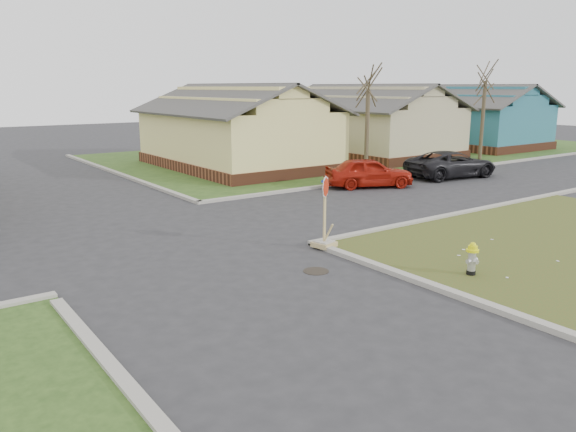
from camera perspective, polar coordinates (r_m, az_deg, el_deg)
ground at (r=13.24m, az=-6.03°, el=-6.82°), size 120.00×120.00×0.00m
verge_far_right at (r=40.53m, az=8.53°, el=6.57°), size 37.00×19.00×0.05m
curbs at (r=17.58m, az=-14.17°, el=-2.15°), size 80.00×40.00×0.12m
manhole at (r=14.01m, az=2.86°, el=-5.61°), size 0.64×0.64×0.01m
side_house_yellow at (r=31.83m, az=-5.28°, el=8.84°), size 7.60×11.60×4.70m
side_house_tan at (r=37.89m, az=8.04°, el=9.43°), size 7.60×11.60×4.70m
side_house_teal at (r=45.36m, az=17.36°, el=9.55°), size 7.60×11.60×4.70m
tree_mid_right at (r=29.21m, az=8.02°, el=8.32°), size 0.22×0.22×4.20m
tree_far_right at (r=36.97m, az=19.15°, el=9.14°), size 0.22×0.22×4.76m
fire_hydrant at (r=14.19m, az=18.20°, el=-3.96°), size 0.30×0.30×0.81m
stop_sign at (r=15.85m, az=3.72°, el=-1.60°), size 0.57×0.56×2.02m
red_sedan at (r=25.80m, az=8.22°, el=4.41°), size 4.28×3.10×1.35m
dark_pickup at (r=29.52m, az=16.26°, el=5.08°), size 5.07×2.89×1.33m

